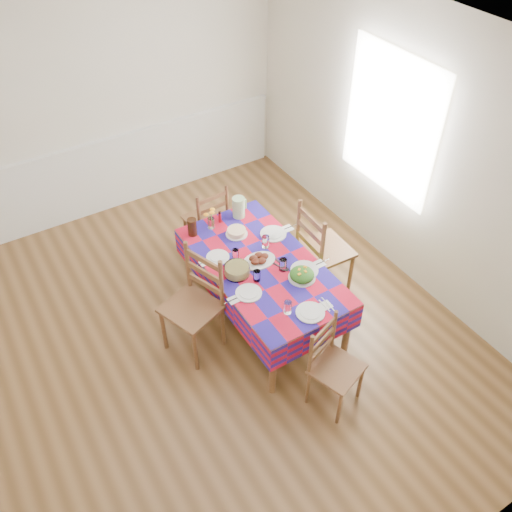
{
  "coord_description": "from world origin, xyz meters",
  "views": [
    {
      "loc": [
        -1.3,
        -3.0,
        4.0
      ],
      "look_at": [
        0.56,
        0.01,
        0.82
      ],
      "focal_mm": 38.0,
      "sensor_mm": 36.0,
      "label": 1
    }
  ],
  "objects": [
    {
      "name": "tea_pitcher",
      "position": [
        0.29,
        0.73,
        0.77
      ],
      "size": [
        0.09,
        0.09,
        0.18
      ],
      "primitive_type": "cylinder",
      "color": "#31180B",
      "rests_on": "dining_table"
    },
    {
      "name": "setting_near_head",
      "position": [
        0.6,
        -0.65,
        0.7
      ],
      "size": [
        0.39,
        0.26,
        0.12
      ],
      "color": "silver",
      "rests_on": "dining_table"
    },
    {
      "name": "hot_sauce",
      "position": [
        0.6,
        0.76,
        0.74
      ],
      "size": [
        0.03,
        0.03,
        0.13
      ],
      "primitive_type": "cylinder",
      "color": "#B70E1A",
      "rests_on": "dining_table"
    },
    {
      "name": "cake",
      "position": [
        0.65,
        0.51,
        0.7
      ],
      "size": [
        0.21,
        0.21,
        0.06
      ],
      "color": "silver",
      "rests_on": "dining_table"
    },
    {
      "name": "chair_near",
      "position": [
        0.62,
        -1.07,
        0.42
      ],
      "size": [
        0.47,
        0.46,
        0.85
      ],
      "rotation": [
        0.0,
        0.0,
        0.33
      ],
      "color": "brown",
      "rests_on": "room"
    },
    {
      "name": "chair_far",
      "position": [
        0.64,
        1.12,
        0.44
      ],
      "size": [
        0.42,
        0.41,
        0.9
      ],
      "rotation": [
        0.0,
        0.0,
        3.22
      ],
      "color": "brown",
      "rests_on": "room"
    },
    {
      "name": "setting_left_near",
      "position": [
        0.38,
        -0.19,
        0.7
      ],
      "size": [
        0.42,
        0.25,
        0.11
      ],
      "rotation": [
        0.0,
        0.0,
        1.57
      ],
      "color": "silver",
      "rests_on": "dining_table"
    },
    {
      "name": "dining_table",
      "position": [
        0.63,
        0.02,
        0.6
      ],
      "size": [
        0.94,
        1.74,
        0.68
      ],
      "color": "brown",
      "rests_on": "room"
    },
    {
      "name": "setting_left_far",
      "position": [
        0.38,
        0.28,
        0.7
      ],
      "size": [
        0.39,
        0.23,
        0.1
      ],
      "rotation": [
        0.0,
        0.0,
        1.57
      ],
      "color": "silver",
      "rests_on": "dining_table"
    },
    {
      "name": "pasta_bowl",
      "position": [
        0.38,
        0.04,
        0.72
      ],
      "size": [
        0.23,
        0.23,
        0.08
      ],
      "color": "white",
      "rests_on": "dining_table"
    },
    {
      "name": "meat_platter",
      "position": [
        0.62,
        0.07,
        0.7
      ],
      "size": [
        0.32,
        0.23,
        0.06
      ],
      "color": "silver",
      "rests_on": "dining_table"
    },
    {
      "name": "room",
      "position": [
        0.0,
        0.0,
        1.35
      ],
      "size": [
        4.58,
        5.08,
        2.78
      ],
      "color": "brown",
      "rests_on": "ground"
    },
    {
      "name": "salad_platter",
      "position": [
        0.83,
        -0.31,
        0.72
      ],
      "size": [
        0.24,
        0.24,
        0.1
      ],
      "color": "silver",
      "rests_on": "dining_table"
    },
    {
      "name": "wainscot",
      "position": [
        0.0,
        2.48,
        0.49
      ],
      "size": [
        4.41,
        0.06,
        0.92
      ],
      "color": "white",
      "rests_on": "room"
    },
    {
      "name": "green_pitcher",
      "position": [
        0.81,
        0.75,
        0.78
      ],
      "size": [
        0.13,
        0.13,
        0.21
      ],
      "primitive_type": "cylinder",
      "color": "#A9D093",
      "rests_on": "dining_table"
    },
    {
      "name": "serving_utensils",
      "position": [
        0.76,
        -0.06,
        0.68
      ],
      "size": [
        0.11,
        0.25,
        0.01
      ],
      "color": "black",
      "rests_on": "dining_table"
    },
    {
      "name": "chair_left",
      "position": [
        -0.05,
        0.04,
        0.51
      ],
      "size": [
        0.56,
        0.58,
        1.03
      ],
      "rotation": [
        0.0,
        0.0,
        -1.22
      ],
      "color": "brown",
      "rests_on": "room"
    },
    {
      "name": "setting_right_near",
      "position": [
        0.86,
        -0.21,
        0.7
      ],
      "size": [
        0.47,
        0.27,
        0.12
      ],
      "rotation": [
        0.0,
        0.0,
        -1.57
      ],
      "color": "silver",
      "rests_on": "dining_table"
    },
    {
      "name": "flower_vase",
      "position": [
        0.49,
        0.73,
        0.77
      ],
      "size": [
        0.13,
        0.11,
        0.21
      ],
      "color": "white",
      "rests_on": "dining_table"
    },
    {
      "name": "window_right",
      "position": [
        2.23,
        0.3,
        1.5
      ],
      "size": [
        0.0,
        1.4,
        1.4
      ],
      "primitive_type": "plane",
      "rotation": [
        0.0,
        -1.57,
        0.0
      ],
      "color": "white",
      "rests_on": "room"
    },
    {
      "name": "chair_right",
      "position": [
        1.31,
        0.03,
        0.52
      ],
      "size": [
        0.46,
        0.49,
        1.06
      ],
      "rotation": [
        0.0,
        0.0,
        1.53
      ],
      "color": "brown",
      "rests_on": "room"
    },
    {
      "name": "name_card",
      "position": [
        0.65,
        -0.79,
        0.68
      ],
      "size": [
        0.07,
        0.02,
        0.02
      ],
      "primitive_type": "cube",
      "color": "silver",
      "rests_on": "dining_table"
    },
    {
      "name": "setting_right_far",
      "position": [
        0.89,
        0.28,
        0.7
      ],
      "size": [
        0.48,
        0.28,
        0.12
      ],
      "rotation": [
        0.0,
        0.0,
        -1.57
      ],
      "color": "silver",
      "rests_on": "dining_table"
    }
  ]
}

